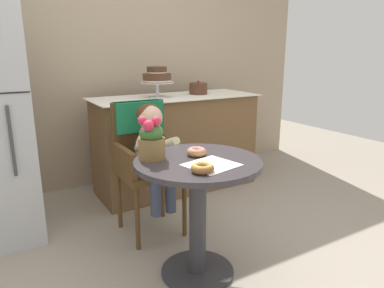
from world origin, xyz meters
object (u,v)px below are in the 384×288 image
object	(u,v)px
donut_mid	(202,168)
round_layer_cake	(198,88)
wicker_chair	(144,146)
donut_front	(196,151)
tiered_cake_stand	(157,77)
flower_vase	(151,139)
seated_child	(153,145)
cafe_table	(198,195)

from	to	relation	value
donut_mid	round_layer_cake	xyz separation A→B (m)	(0.90, 1.52, 0.21)
wicker_chair	donut_front	size ratio (longest dim) A/B	8.27
tiered_cake_stand	flower_vase	bearing A→B (deg)	-116.64
donut_front	tiered_cake_stand	xyz separation A→B (m)	(0.33, 1.22, 0.34)
seated_child	round_layer_cake	bearing A→B (deg)	42.72
wicker_chair	flower_vase	world-z (taller)	flower_vase
donut_front	tiered_cake_stand	world-z (taller)	tiered_cake_stand
wicker_chair	donut_mid	world-z (taller)	wicker_chair
seated_child	donut_mid	world-z (taller)	seated_child
cafe_table	round_layer_cake	bearing A→B (deg)	58.52
donut_front	donut_mid	world-z (taller)	donut_front
seated_child	round_layer_cake	world-z (taller)	round_layer_cake
donut_front	tiered_cake_stand	size ratio (longest dim) A/B	0.38
wicker_chair	flower_vase	bearing A→B (deg)	-107.76
donut_mid	round_layer_cake	size ratio (longest dim) A/B	0.68
donut_front	wicker_chair	bearing A→B (deg)	95.87
cafe_table	donut_mid	bearing A→B (deg)	-115.10
cafe_table	donut_front	xyz separation A→B (m)	(0.04, 0.08, 0.24)
cafe_table	wicker_chair	bearing A→B (deg)	92.29
wicker_chair	donut_mid	xyz separation A→B (m)	(-0.06, -0.90, 0.10)
seated_child	flower_vase	size ratio (longest dim) A/B	2.97
wicker_chair	donut_mid	distance (m)	0.91
wicker_chair	tiered_cake_stand	xyz separation A→B (m)	(0.39, 0.59, 0.44)
round_layer_cake	tiered_cake_stand	bearing A→B (deg)	-176.14
seated_child	round_layer_cake	size ratio (longest dim) A/B	4.14
seated_child	donut_front	distance (m)	0.48
wicker_chair	tiered_cake_stand	distance (m)	0.84
donut_mid	round_layer_cake	bearing A→B (deg)	59.27
cafe_table	tiered_cake_stand	bearing A→B (deg)	74.33
seated_child	tiered_cake_stand	world-z (taller)	tiered_cake_stand
donut_mid	tiered_cake_stand	bearing A→B (deg)	73.07
donut_mid	flower_vase	distance (m)	0.37
cafe_table	wicker_chair	xyz separation A→B (m)	(-0.03, 0.71, 0.13)
cafe_table	wicker_chair	distance (m)	0.72
donut_front	round_layer_cake	xyz separation A→B (m)	(0.78, 1.25, 0.21)
cafe_table	tiered_cake_stand	distance (m)	1.47
donut_mid	tiered_cake_stand	distance (m)	1.59
cafe_table	flower_vase	size ratio (longest dim) A/B	2.95
flower_vase	tiered_cake_stand	world-z (taller)	tiered_cake_stand
cafe_table	flower_vase	xyz separation A→B (m)	(-0.21, 0.15, 0.32)
donut_mid	cafe_table	bearing A→B (deg)	64.90
round_layer_cake	wicker_chair	bearing A→B (deg)	-143.54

